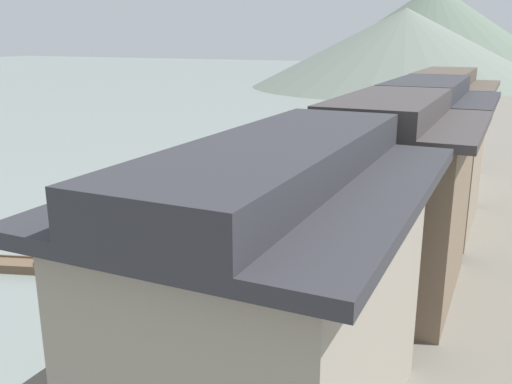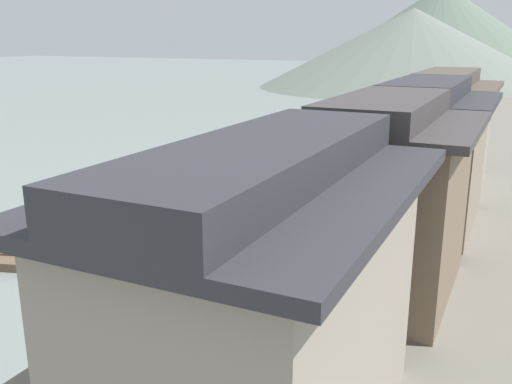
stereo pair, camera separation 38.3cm
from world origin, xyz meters
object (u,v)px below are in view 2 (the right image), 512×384
object	(u,v)px
boat_moored_nearest	(286,224)
boat_crossing_west	(311,197)
boat_moored_third	(178,310)
boat_moored_second	(350,178)
house_waterfront_second	(380,198)
mooring_post_dock_mid	(272,259)
house_waterfront_narrow	(443,130)
house_waterfront_tall	(422,155)
house_waterfront_nearest	(263,305)
mooring_post_dock_far	(360,188)
boat_moored_far	(407,134)
boat_midriver_upstream	(382,154)

from	to	relation	value
boat_moored_nearest	boat_crossing_west	size ratio (longest dim) A/B	0.88
boat_moored_third	boat_moored_second	bearing A→B (deg)	90.36
house_waterfront_second	mooring_post_dock_mid	xyz separation A→B (m)	(-3.48, -0.42, -2.54)
house_waterfront_narrow	mooring_post_dock_mid	xyz separation A→B (m)	(-3.32, -15.02, -2.53)
boat_moored_nearest	house_waterfront_tall	size ratio (longest dim) A/B	0.54
house_waterfront_nearest	mooring_post_dock_far	distance (m)	19.19
boat_crossing_west	house_waterfront_second	size ratio (longest dim) A/B	0.65
boat_crossing_west	mooring_post_dock_mid	distance (m)	11.51
boat_moored_third	house_waterfront_narrow	size ratio (longest dim) A/B	0.50
boat_moored_second	boat_moored_third	size ratio (longest dim) A/B	1.32
boat_moored_far	house_waterfront_tall	size ratio (longest dim) A/B	0.51
house_waterfront_nearest	boat_midriver_upstream	bearing A→B (deg)	99.40
boat_midriver_upstream	house_waterfront_tall	xyz separation A→B (m)	(5.51, -16.56, 3.48)
boat_moored_second	boat_midriver_upstream	distance (m)	7.72
boat_moored_second	boat_moored_far	bearing A→B (deg)	89.63
boat_moored_far	boat_crossing_west	size ratio (longest dim) A/B	0.83
mooring_post_dock_far	boat_moored_far	bearing A→B (deg)	95.19
boat_moored_nearest	boat_moored_second	world-z (taller)	boat_moored_second
boat_moored_far	mooring_post_dock_mid	bearing A→B (deg)	-86.51
boat_moored_second	house_waterfront_tall	distance (m)	11.07
boat_moored_far	house_waterfront_tall	world-z (taller)	house_waterfront_tall
boat_moored_third	house_waterfront_second	world-z (taller)	house_waterfront_second
house_waterfront_tall	mooring_post_dock_far	size ratio (longest dim) A/B	10.21
boat_crossing_west	house_waterfront_tall	distance (m)	7.89
boat_midriver_upstream	house_waterfront_second	world-z (taller)	house_waterfront_second
house_waterfront_tall	house_waterfront_narrow	size ratio (longest dim) A/B	0.97
boat_midriver_upstream	house_waterfront_second	distance (m)	24.72
boat_midriver_upstream	house_waterfront_narrow	bearing A→B (deg)	-59.91
boat_moored_second	boat_moored_third	distance (m)	19.36
boat_midriver_upstream	house_waterfront_narrow	distance (m)	11.23
boat_moored_second	house_waterfront_narrow	xyz separation A→B (m)	(5.48, -1.52, 3.59)
boat_moored_nearest	boat_moored_third	world-z (taller)	boat_moored_third
house_waterfront_nearest	house_waterfront_tall	world-z (taller)	same
boat_moored_second	boat_moored_far	world-z (taller)	boat_moored_far
boat_moored_far	house_waterfront_nearest	distance (m)	41.75
boat_moored_second	boat_crossing_west	distance (m)	5.42
mooring_post_dock_mid	boat_moored_far	bearing A→B (deg)	93.49
boat_moored_far	house_waterfront_nearest	world-z (taller)	house_waterfront_nearest
house_waterfront_nearest	house_waterfront_tall	bearing A→B (deg)	89.21
house_waterfront_tall	house_waterfront_narrow	distance (m)	7.32
boat_crossing_west	boat_moored_nearest	bearing A→B (deg)	-85.04
house_waterfront_second	house_waterfront_narrow	world-z (taller)	same
boat_moored_third	boat_crossing_west	xyz separation A→B (m)	(-0.66, 13.96, 0.07)
boat_crossing_west	house_waterfront_second	bearing A→B (deg)	-60.08
boat_moored_far	mooring_post_dock_mid	distance (m)	33.63
house_waterfront_tall	mooring_post_dock_mid	bearing A→B (deg)	-114.26
boat_moored_far	boat_midriver_upstream	xyz separation A→B (m)	(0.01, -9.29, -0.02)
boat_crossing_west	house_waterfront_nearest	xyz separation A→B (m)	(5.95, -18.85, 3.51)
boat_moored_third	boat_moored_far	bearing A→B (deg)	90.02
boat_moored_far	house_waterfront_second	distance (m)	33.78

